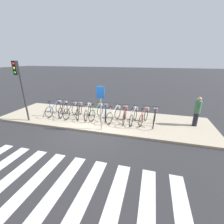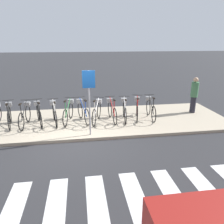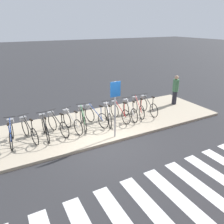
% 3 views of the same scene
% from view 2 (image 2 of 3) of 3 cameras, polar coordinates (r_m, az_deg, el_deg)
% --- Properties ---
extents(ground_plane, '(120.00, 120.00, 0.00)m').
position_cam_2_polar(ground_plane, '(7.96, -9.19, -7.76)').
color(ground_plane, '#2D2D30').
extents(sidewalk, '(13.27, 3.70, 0.12)m').
position_cam_2_polar(sidewalk, '(9.64, -9.18, -2.62)').
color(sidewalk, '#B7A88E').
rests_on(sidewalk, ground_plane).
extents(parked_bicycle_1, '(0.55, 1.67, 1.04)m').
position_cam_2_polar(parked_bicycle_1, '(9.80, -25.26, -0.66)').
color(parked_bicycle_1, black).
rests_on(parked_bicycle_1, sidewalk).
extents(parked_bicycle_2, '(0.46, 1.70, 1.04)m').
position_cam_2_polar(parked_bicycle_2, '(9.56, -21.74, -0.63)').
color(parked_bicycle_2, black).
rests_on(parked_bicycle_2, sidewalk).
extents(parked_bicycle_3, '(0.60, 1.65, 1.04)m').
position_cam_2_polar(parked_bicycle_3, '(9.54, -18.57, -0.32)').
color(parked_bicycle_3, black).
rests_on(parked_bicycle_3, sidewalk).
extents(parked_bicycle_4, '(0.50, 1.68, 1.04)m').
position_cam_2_polar(parked_bicycle_4, '(9.41, -14.81, -0.21)').
color(parked_bicycle_4, black).
rests_on(parked_bicycle_4, sidewalk).
extents(parked_bicycle_5, '(0.52, 1.67, 1.04)m').
position_cam_2_polar(parked_bicycle_5, '(9.47, -11.28, 0.18)').
color(parked_bicycle_5, black).
rests_on(parked_bicycle_5, sidewalk).
extents(parked_bicycle_6, '(0.60, 1.65, 1.04)m').
position_cam_2_polar(parked_bicycle_6, '(9.44, -7.66, 0.32)').
color(parked_bicycle_6, black).
rests_on(parked_bicycle_6, sidewalk).
extents(parked_bicycle_7, '(0.63, 1.64, 1.04)m').
position_cam_2_polar(parked_bicycle_7, '(9.34, -3.93, 0.25)').
color(parked_bicycle_7, black).
rests_on(parked_bicycle_7, sidewalk).
extents(parked_bicycle_8, '(0.46, 1.70, 1.04)m').
position_cam_2_polar(parked_bicycle_8, '(9.45, -0.06, 0.51)').
color(parked_bicycle_8, black).
rests_on(parked_bicycle_8, sidewalk).
extents(parked_bicycle_9, '(0.46, 1.69, 1.04)m').
position_cam_2_polar(parked_bicycle_9, '(9.49, 3.28, 0.56)').
color(parked_bicycle_9, black).
rests_on(parked_bicycle_9, sidewalk).
extents(parked_bicycle_10, '(0.57, 1.66, 1.04)m').
position_cam_2_polar(parked_bicycle_10, '(9.76, 6.58, 0.96)').
color(parked_bicycle_10, black).
rests_on(parked_bicycle_10, sidewalk).
extents(parked_bicycle_11, '(0.46, 1.70, 1.04)m').
position_cam_2_polar(parked_bicycle_11, '(9.89, 10.02, 1.04)').
color(parked_bicycle_11, black).
rests_on(parked_bicycle_11, sidewalk).
extents(pedestrian, '(0.34, 0.34, 1.70)m').
position_cam_2_polar(pedestrian, '(11.05, 20.66, 4.34)').
color(pedestrian, '#23232D').
rests_on(pedestrian, sidewalk).
extents(sign_post, '(0.44, 0.07, 2.37)m').
position_cam_2_polar(sign_post, '(7.66, -6.01, 5.12)').
color(sign_post, '#99999E').
rests_on(sign_post, sidewalk).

